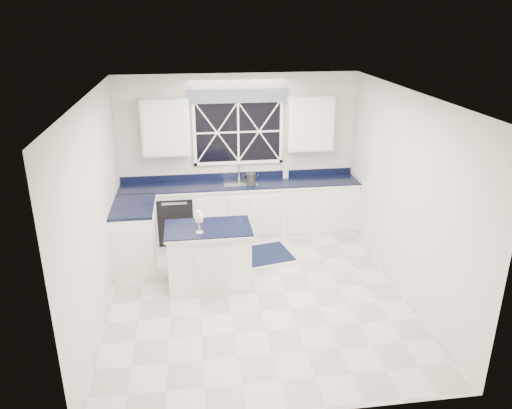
{
  "coord_description": "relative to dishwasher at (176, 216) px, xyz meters",
  "views": [
    {
      "loc": [
        -0.81,
        -5.9,
        3.63
      ],
      "look_at": [
        0.05,
        0.4,
        1.15
      ],
      "focal_mm": 35.0,
      "sensor_mm": 36.0,
      "label": 1
    }
  ],
  "objects": [
    {
      "name": "faucet",
      "position": [
        1.1,
        0.19,
        0.69
      ],
      "size": [
        0.05,
        0.2,
        0.3
      ],
      "color": "#AFAFB1",
      "rests_on": "countertop"
    },
    {
      "name": "window",
      "position": [
        1.1,
        0.25,
        1.42
      ],
      "size": [
        1.65,
        0.09,
        1.26
      ],
      "color": "black",
      "rests_on": "ground"
    },
    {
      "name": "island",
      "position": [
        0.48,
        -1.6,
        0.03
      ],
      "size": [
        1.18,
        0.72,
        0.88
      ],
      "rotation": [
        0.0,
        0.0,
        0.01
      ],
      "color": "white",
      "rests_on": "ground"
    },
    {
      "name": "ground",
      "position": [
        1.1,
        -1.95,
        -0.41
      ],
      "size": [
        4.5,
        4.5,
        0.0
      ],
      "primitive_type": "plane",
      "color": "beige",
      "rests_on": "ground"
    },
    {
      "name": "soap_bottle",
      "position": [
        1.91,
        0.19,
        0.63
      ],
      "size": [
        0.11,
        0.11,
        0.21
      ],
      "primitive_type": "imported",
      "rotation": [
        0.0,
        0.0,
        -0.21
      ],
      "color": "silver",
      "rests_on": "countertop"
    },
    {
      "name": "dishwasher",
      "position": [
        0.0,
        0.0,
        0.0
      ],
      "size": [
        0.6,
        0.58,
        0.82
      ],
      "primitive_type": "cube",
      "color": "black",
      "rests_on": "ground"
    },
    {
      "name": "base_cabinets",
      "position": [
        0.77,
        -0.17,
        0.04
      ],
      "size": [
        3.99,
        1.6,
        0.9
      ],
      "color": "white",
      "rests_on": "ground"
    },
    {
      "name": "rug",
      "position": [
        1.16,
        -0.89,
        -0.4
      ],
      "size": [
        1.57,
        1.14,
        0.02
      ],
      "rotation": [
        0.0,
        0.0,
        0.21
      ],
      "color": "beige",
      "rests_on": "ground"
    },
    {
      "name": "wine_glass",
      "position": [
        0.36,
        -1.76,
        0.68
      ],
      "size": [
        0.13,
        0.13,
        0.3
      ],
      "color": "silver",
      "rests_on": "island"
    },
    {
      "name": "back_wall",
      "position": [
        1.1,
        0.3,
        0.94
      ],
      "size": [
        4.0,
        0.1,
        2.7
      ],
      "primitive_type": "cube",
      "color": "silver",
      "rests_on": "ground"
    },
    {
      "name": "upper_cabinets",
      "position": [
        1.1,
        0.13,
        1.49
      ],
      "size": [
        3.1,
        0.34,
        0.9
      ],
      "color": "white",
      "rests_on": "ground"
    },
    {
      "name": "countertop",
      "position": [
        1.1,
        0.0,
        0.51
      ],
      "size": [
        3.98,
        0.64,
        0.04
      ],
      "primitive_type": "cube",
      "color": "black",
      "rests_on": "base_cabinets"
    },
    {
      "name": "kettle",
      "position": [
        1.28,
        0.07,
        0.62
      ],
      "size": [
        0.27,
        0.2,
        0.19
      ],
      "rotation": [
        0.0,
        0.0,
        -0.22
      ],
      "color": "#29292B",
      "rests_on": "countertop"
    }
  ]
}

